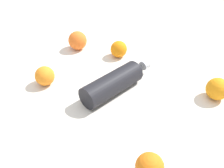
{
  "coord_description": "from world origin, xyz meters",
  "views": [
    {
      "loc": [
        -0.19,
        -0.55,
        0.52
      ],
      "look_at": [
        0.05,
        0.02,
        0.04
      ],
      "focal_mm": 40.42,
      "sensor_mm": 36.0,
      "label": 1
    }
  ],
  "objects_px": {
    "orange_0": "(150,167)",
    "orange_1": "(45,76)",
    "water_bottle": "(117,81)",
    "orange_4": "(217,89)",
    "orange_3": "(119,49)",
    "orange_2": "(78,40)"
  },
  "relations": [
    {
      "from": "orange_1",
      "to": "orange_4",
      "type": "distance_m",
      "value": 0.54
    },
    {
      "from": "water_bottle",
      "to": "orange_0",
      "type": "height_order",
      "value": "water_bottle"
    },
    {
      "from": "water_bottle",
      "to": "orange_4",
      "type": "relative_size",
      "value": 3.97
    },
    {
      "from": "orange_0",
      "to": "orange_2",
      "type": "bearing_deg",
      "value": 88.41
    },
    {
      "from": "orange_1",
      "to": "orange_3",
      "type": "distance_m",
      "value": 0.3
    },
    {
      "from": "water_bottle",
      "to": "orange_4",
      "type": "distance_m",
      "value": 0.31
    },
    {
      "from": "orange_3",
      "to": "orange_0",
      "type": "bearing_deg",
      "value": -106.28
    },
    {
      "from": "orange_1",
      "to": "orange_2",
      "type": "relative_size",
      "value": 0.88
    },
    {
      "from": "water_bottle",
      "to": "orange_0",
      "type": "relative_size",
      "value": 4.25
    },
    {
      "from": "orange_4",
      "to": "water_bottle",
      "type": "bearing_deg",
      "value": 150.14
    },
    {
      "from": "water_bottle",
      "to": "orange_1",
      "type": "distance_m",
      "value": 0.24
    },
    {
      "from": "orange_1",
      "to": "orange_0",
      "type": "bearing_deg",
      "value": -70.9
    },
    {
      "from": "orange_3",
      "to": "orange_2",
      "type": "bearing_deg",
      "value": 137.41
    },
    {
      "from": "orange_0",
      "to": "orange_1",
      "type": "xyz_separation_m",
      "value": [
        -0.15,
        0.43,
        -0.0
      ]
    },
    {
      "from": "orange_1",
      "to": "orange_3",
      "type": "relative_size",
      "value": 1.02
    },
    {
      "from": "water_bottle",
      "to": "orange_3",
      "type": "relative_size",
      "value": 4.34
    },
    {
      "from": "orange_0",
      "to": "water_bottle",
      "type": "bearing_deg",
      "value": 79.58
    },
    {
      "from": "orange_1",
      "to": "orange_2",
      "type": "height_order",
      "value": "orange_2"
    },
    {
      "from": "orange_2",
      "to": "orange_0",
      "type": "bearing_deg",
      "value": -91.59
    },
    {
      "from": "orange_1",
      "to": "orange_4",
      "type": "bearing_deg",
      "value": -30.05
    },
    {
      "from": "orange_0",
      "to": "orange_3",
      "type": "relative_size",
      "value": 1.02
    },
    {
      "from": "water_bottle",
      "to": "orange_4",
      "type": "xyz_separation_m",
      "value": [
        0.26,
        -0.15,
        -0.0
      ]
    }
  ]
}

